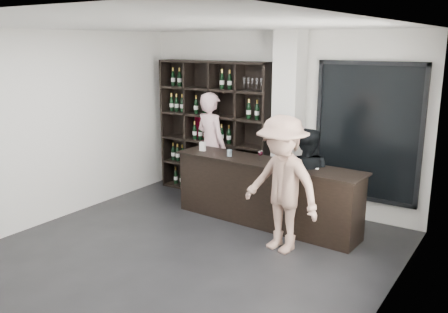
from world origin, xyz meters
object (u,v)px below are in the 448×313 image
Objects in this scene: wine_shelf at (214,129)px; tasting_counter at (265,193)px; taster_pink at (211,145)px; customer at (282,184)px; taster_black at (305,180)px.

wine_shelf reaches higher than tasting_counter.
wine_shelf is 1.85m from tasting_counter.
taster_pink reaches higher than customer.
taster_black is at bearing -178.49° from taster_pink.
tasting_counter is 1.96× the size of taster_black.
tasting_counter is 1.65m from taster_pink.
tasting_counter is at bearing -3.62° from taster_black.
wine_shelf is 2.26m from taster_black.
taster_pink is 2.13m from taster_black.
tasting_counter is 1.60× the size of taster_pink.
tasting_counter is at bearing 172.39° from taster_pink.
tasting_counter is 1.65× the size of customer.
taster_black is (0.60, 0.10, 0.27)m from tasting_counter.
wine_shelf is 2.62m from customer.
taster_pink is at bearing 159.99° from customer.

